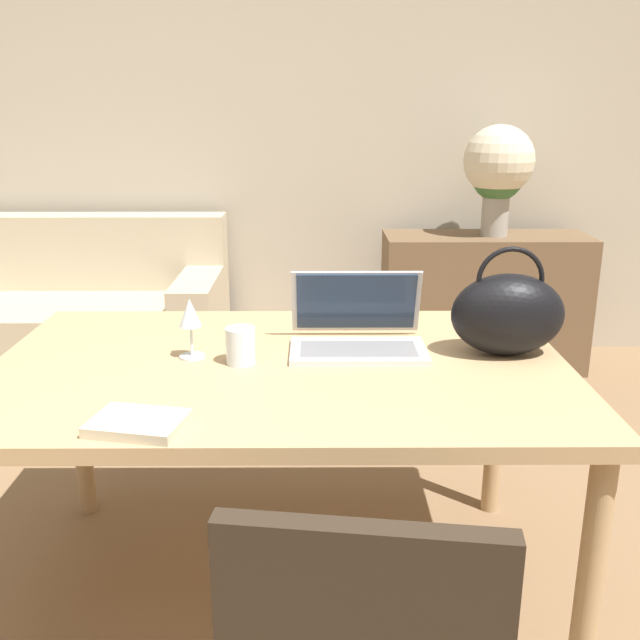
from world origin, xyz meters
The scene contains 10 objects.
wall_back centered at (0.00, 2.94, 1.35)m, with size 10.00×0.06×2.70m.
dining_table centered at (0.06, 0.70, 0.65)m, with size 1.55×1.00×0.72m.
couch centered at (-1.13, 2.48, 0.29)m, with size 1.59×0.79×0.82m.
sideboard centered at (1.07, 2.61, 0.36)m, with size 1.08×0.40×0.73m.
laptop centered at (0.28, 0.84, 0.78)m, with size 0.38×0.29×0.21m.
drinking_glass centered at (-0.04, 0.70, 0.77)m, with size 0.08×0.08×0.10m.
wine_glass centered at (-0.18, 0.74, 0.84)m, with size 0.07×0.07×0.17m.
handbag centered at (0.69, 0.77, 0.84)m, with size 0.31×0.18×0.30m.
flower_vase centered at (1.10, 2.60, 1.08)m, with size 0.36×0.36×0.57m.
book centered at (-0.22, 0.29, 0.73)m, with size 0.22×0.18×0.02m.
Camera 1 is at (0.16, -1.11, 1.39)m, focal length 40.00 mm.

